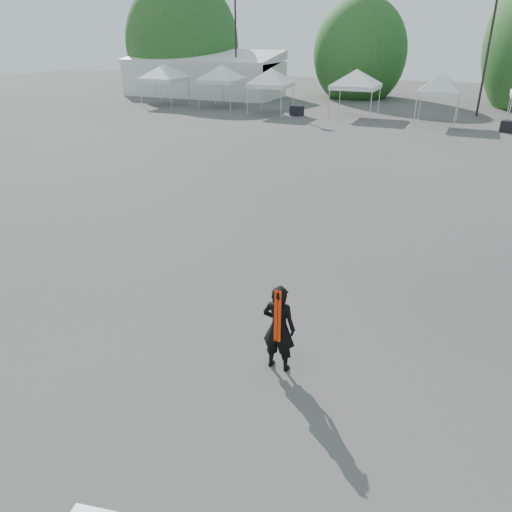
% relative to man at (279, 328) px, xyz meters
% --- Properties ---
extents(ground, '(120.00, 120.00, 0.00)m').
position_rel_man_xyz_m(ground, '(-0.40, 2.65, -0.88)').
color(ground, '#474442').
rests_on(ground, ground).
extents(marquee, '(15.00, 6.25, 4.23)m').
position_rel_man_xyz_m(marquee, '(-22.40, 37.65, 1.09)').
color(marquee, white).
rests_on(marquee, ground).
extents(light_pole_west, '(0.60, 0.25, 10.30)m').
position_rel_man_xyz_m(light_pole_west, '(-18.40, 36.65, 4.89)').
color(light_pole_west, black).
rests_on(light_pole_west, ground).
extents(light_pole_east, '(0.60, 0.25, 9.80)m').
position_rel_man_xyz_m(light_pole_east, '(2.60, 34.65, 4.63)').
color(light_pole_east, black).
rests_on(light_pole_east, ground).
extents(tree_far_w, '(4.80, 4.80, 7.30)m').
position_rel_man_xyz_m(tree_far_w, '(-26.40, 40.65, 3.66)').
color(tree_far_w, '#382314').
rests_on(tree_far_w, ground).
extents(tree_mid_w, '(4.16, 4.16, 6.33)m').
position_rel_man_xyz_m(tree_mid_w, '(-8.40, 42.65, 3.05)').
color(tree_mid_w, '#382314').
rests_on(tree_mid_w, ground).
extents(tent_a, '(4.49, 4.49, 3.88)m').
position_rel_man_xyz_m(tent_a, '(-22.30, 30.66, 2.18)').
color(tent_a, silver).
rests_on(tent_a, ground).
extents(tent_b, '(4.42, 4.42, 3.88)m').
position_rel_man_xyz_m(tent_b, '(-17.19, 31.37, 2.18)').
color(tent_b, silver).
rests_on(tent_b, ground).
extents(tent_c, '(4.13, 4.13, 3.88)m').
position_rel_man_xyz_m(tent_c, '(-12.15, 29.73, 2.18)').
color(tent_c, silver).
rests_on(tent_c, ground).
extents(tent_d, '(4.64, 4.64, 3.88)m').
position_rel_man_xyz_m(tent_d, '(-5.95, 31.13, 2.18)').
color(tent_d, silver).
rests_on(tent_d, ground).
extents(tent_e, '(3.87, 3.87, 3.88)m').
position_rel_man_xyz_m(tent_e, '(0.08, 29.68, 2.18)').
color(tent_e, silver).
rests_on(tent_e, ground).
extents(man, '(0.65, 0.43, 1.76)m').
position_rel_man_xyz_m(man, '(0.00, 0.00, 0.00)').
color(man, black).
rests_on(man, ground).
extents(crate_west, '(1.03, 0.88, 0.69)m').
position_rel_man_xyz_m(crate_west, '(-9.93, 29.51, -0.54)').
color(crate_west, black).
rests_on(crate_west, ground).
extents(crate_mid, '(1.03, 0.87, 0.71)m').
position_rel_man_xyz_m(crate_mid, '(4.61, 28.44, -0.52)').
color(crate_mid, black).
rests_on(crate_mid, ground).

